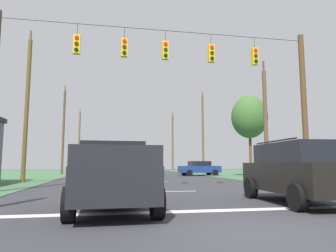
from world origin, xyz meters
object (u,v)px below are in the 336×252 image
Objects in this scene: overhead_signal_span at (164,93)px; tree_roadside_right at (249,117)px; suv_black at (298,171)px; utility_pole_far_right at (203,133)px; utility_pole_distant_right at (63,129)px; utility_pole_mid_right at (266,121)px; utility_pole_far_left at (27,107)px; distant_car_crossing_white at (284,170)px; pickup_truck at (112,175)px; distant_car_oncoming at (199,168)px; utility_pole_near_left at (173,142)px; utility_pole_distant_left at (79,140)px.

tree_roadside_right is at bearing 50.86° from overhead_signal_span.
suv_black is 0.46× the size of utility_pole_far_right.
overhead_signal_span is 17.43m from tree_roadside_right.
utility_pole_far_right is 0.99× the size of utility_pole_distant_right.
utility_pole_mid_right reaches higher than overhead_signal_span.
distant_car_crossing_white is at bearing 1.62° from utility_pole_far_left.
pickup_truck is 1.23× the size of distant_car_crossing_white.
distant_car_crossing_white is 0.41× the size of utility_pole_far_left.
utility_pole_far_right is (5.51, 28.79, 4.16)m from suv_black.
tree_roadside_right is (-0.22, 5.55, 5.09)m from distant_car_crossing_white.
overhead_signal_span reaches higher than distant_car_oncoming.
overhead_signal_span is at bearing -101.93° from utility_pole_near_left.
utility_pole_far_left is (-15.08, -9.48, 4.39)m from distant_car_oncoming.
utility_pole_far_left is at bearing -137.94° from utility_pole_far_right.
utility_pole_near_left is at bearing 94.50° from distant_car_crossing_white.
distant_car_crossing_white is 0.47× the size of utility_pole_mid_right.
overhead_signal_span is 42.03m from utility_pole_distant_left.
suv_black is 31.65m from utility_pole_distant_right.
utility_pole_far_left is 1.00× the size of utility_pole_distant_right.
tree_roadside_right is (10.98, 13.49, 1.05)m from overhead_signal_span.
suv_black is 0.46× the size of utility_pole_far_left.
distant_car_oncoming is at bearing 68.27° from overhead_signal_span.
utility_pole_near_left is at bearing 91.42° from utility_pole_far_right.
distant_car_crossing_white is 0.41× the size of utility_pole_distant_right.
utility_pole_distant_left is (0.24, 33.84, 0.26)m from utility_pole_far_left.
pickup_truck is at bearing -112.21° from distant_car_oncoming.
overhead_signal_span is 1.47× the size of utility_pole_near_left.
utility_pole_near_left is at bearing 45.98° from utility_pole_distant_right.
distant_car_oncoming is (-4.48, 8.93, 0.00)m from distant_car_crossing_white.
suv_black is 1.11× the size of distant_car_oncoming.
pickup_truck is at bearing -103.45° from utility_pole_near_left.
distant_car_crossing_white is 9.99m from distant_car_oncoming.
utility_pole_near_left is (-2.59, 32.85, 4.46)m from distant_car_crossing_white.
utility_pole_distant_left is at bearing 96.79° from pickup_truck.
utility_pole_distant_left is (0.10, 17.85, 0.07)m from utility_pole_distant_right.
utility_pole_near_left is 1.02× the size of utility_pole_distant_right.
distant_car_oncoming is at bearing 103.63° from utility_pole_mid_right.
utility_pole_distant_left is (-5.59, 47.00, 4.47)m from pickup_truck.
utility_pole_far_right reaches higher than distant_car_crossing_white.
pickup_truck is 0.51× the size of utility_pole_far_right.
utility_pole_mid_right is (2.43, -10.03, 3.73)m from distant_car_oncoming.
distant_car_crossing_white is (7.66, 13.63, -0.27)m from suv_black.
utility_pole_distant_left is 33.68m from tree_roadside_right.
overhead_signal_span is at bearing -111.73° from distant_car_oncoming.
utility_pole_mid_right is (5.62, 12.53, 3.46)m from suv_black.
utility_pole_distant_left reaches higher than utility_pole_mid_right.
pickup_truck is 1.23× the size of distant_car_oncoming.
utility_pole_mid_right is 17.53m from utility_pole_far_left.
tree_roadside_right is at bearing -27.25° from utility_pole_distant_right.
distant_car_oncoming is 0.42× the size of utility_pole_far_right.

